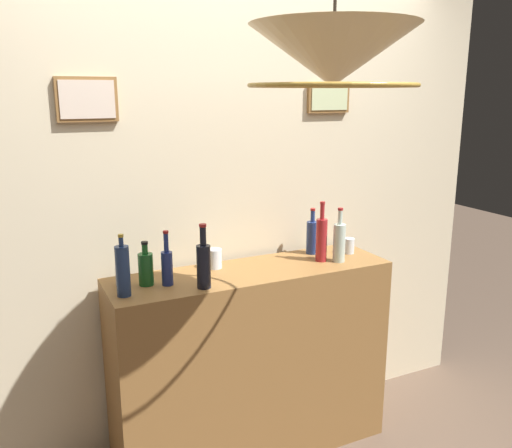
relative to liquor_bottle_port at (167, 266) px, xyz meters
name	(u,v)px	position (x,y,z in m)	size (l,w,h in m)	color
panelled_rear_partition	(229,166)	(0.44, 0.30, 0.40)	(3.21, 0.15, 2.89)	beige
bar_shelf_unit	(252,362)	(0.44, 0.02, -0.60)	(1.45, 0.41, 1.02)	olive
liquor_bottle_port	(167,266)	(0.00, 0.00, 0.00)	(0.05, 0.05, 0.26)	navy
liquor_bottle_amaro	(312,236)	(0.87, 0.14, 0.00)	(0.06, 0.06, 0.26)	navy
liquor_bottle_rye	(123,270)	(-0.21, -0.05, 0.02)	(0.06, 0.06, 0.28)	navy
liquor_bottle_vodka	(339,241)	(0.92, -0.05, 0.02)	(0.06, 0.06, 0.29)	silver
liquor_bottle_brandy	(204,264)	(0.14, -0.11, 0.02)	(0.06, 0.06, 0.30)	black
liquor_bottle_whiskey	(146,268)	(-0.09, 0.04, -0.01)	(0.07, 0.07, 0.21)	#1B5922
liquor_bottle_gin	(321,238)	(0.84, 0.00, 0.03)	(0.06, 0.06, 0.32)	maroon
glass_tumbler_rocks	(349,246)	(1.05, 0.05, -0.05)	(0.06, 0.06, 0.09)	silver
glass_tumbler_highball	(215,259)	(0.29, 0.14, -0.04)	(0.07, 0.07, 0.10)	silver
glass_tumbler_shot	(122,276)	(-0.19, 0.10, -0.05)	(0.06, 0.06, 0.08)	silver
pendant_lamp	(333,58)	(0.45, -0.63, 0.90)	(0.61, 0.61, 0.62)	beige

